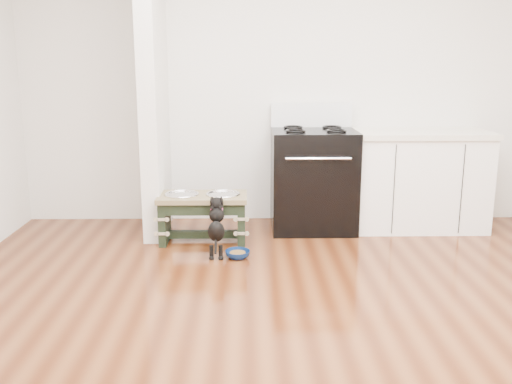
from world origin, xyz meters
name	(u,v)px	position (x,y,z in m)	size (l,w,h in m)	color
ground	(310,337)	(0.00, 0.00, 0.00)	(5.00, 5.00, 0.00)	#461E0C
room_shell	(317,44)	(0.00, 0.00, 1.62)	(5.00, 5.00, 5.00)	silver
partition_wall	(153,82)	(-1.18, 2.10, 1.35)	(0.15, 0.80, 2.70)	silver
oven_range	(313,178)	(0.25, 2.16, 0.48)	(0.76, 0.69, 1.14)	black
cabinet_run	(418,180)	(1.23, 2.18, 0.45)	(1.24, 0.64, 0.91)	white
dog_feeder	(203,208)	(-0.74, 1.76, 0.30)	(0.76, 0.40, 0.43)	black
puppy	(216,225)	(-0.61, 1.41, 0.25)	(0.13, 0.39, 0.46)	black
floor_bowl	(238,254)	(-0.44, 1.33, 0.03)	(0.22, 0.22, 0.06)	#0B214F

